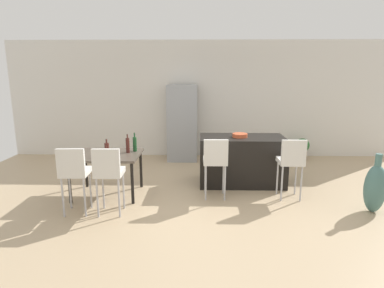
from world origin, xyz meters
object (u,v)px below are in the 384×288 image
object	(u,v)px
dining_chair_far	(108,170)
wine_glass_right	(107,145)
dining_table	(107,158)
wine_bottle_middle	(107,149)
potted_plant	(302,148)
wine_bottle_left	(128,145)
dining_chair_near	(74,170)
refrigerator	(182,123)
wine_bottle_end	(135,144)
bar_chair_middle	(291,159)
kitchen_island	(242,160)
bar_chair_left	(215,159)
fruit_bowl	(240,135)
floor_vase	(375,188)

from	to	relation	value
dining_chair_far	wine_glass_right	world-z (taller)	dining_chair_far
dining_table	wine_bottle_middle	size ratio (longest dim) A/B	3.99
potted_plant	wine_bottle_middle	bearing A→B (deg)	-147.84
wine_bottle_left	potted_plant	xyz separation A→B (m)	(3.79, 2.34, -0.57)
dining_chair_near	dining_chair_far	size ratio (longest dim) A/B	1.00
refrigerator	potted_plant	world-z (taller)	refrigerator
potted_plant	dining_chair_near	bearing A→B (deg)	-143.46
refrigerator	wine_bottle_end	bearing A→B (deg)	-108.16
wine_bottle_end	refrigerator	size ratio (longest dim) A/B	0.18
bar_chair_middle	wine_glass_right	distance (m)	3.20
dining_chair_near	wine_bottle_left	distance (m)	1.13
bar_chair_middle	refrigerator	bearing A→B (deg)	127.03
kitchen_island	bar_chair_middle	world-z (taller)	bar_chair_middle
bar_chair_left	fruit_bowl	size ratio (longest dim) A/B	3.71
floor_vase	potted_plant	world-z (taller)	floor_vase
dining_chair_far	wine_glass_right	distance (m)	1.05
dining_chair_far	refrigerator	xyz separation A→B (m)	(0.93, 3.27, 0.22)
dining_chair_far	kitchen_island	bearing A→B (deg)	34.53
kitchen_island	potted_plant	bearing A→B (deg)	45.86
bar_chair_left	wine_bottle_end	size ratio (longest dim) A/B	3.13
wine_bottle_left	refrigerator	distance (m)	2.49
wine_bottle_end	refrigerator	distance (m)	2.36
refrigerator	potted_plant	bearing A→B (deg)	-0.19
bar_chair_left	dining_table	xyz separation A→B (m)	(-1.88, 0.13, -0.03)
dining_table	wine_bottle_end	xyz separation A→B (m)	(0.46, 0.21, 0.21)
wine_glass_right	wine_bottle_left	bearing A→B (deg)	-10.09
refrigerator	wine_glass_right	bearing A→B (deg)	-118.38
dining_chair_far	wine_glass_right	bearing A→B (deg)	106.50
wine_bottle_end	wine_glass_right	distance (m)	0.49
kitchen_island	fruit_bowl	distance (m)	0.50
potted_plant	refrigerator	bearing A→B (deg)	179.81
wine_bottle_end	wine_bottle_middle	bearing A→B (deg)	-140.03
kitchen_island	wine_bottle_end	bearing A→B (deg)	-166.81
wine_glass_right	refrigerator	size ratio (longest dim) A/B	0.09
dining_chair_far	wine_bottle_end	xyz separation A→B (m)	(0.20, 1.03, 0.18)
dining_chair_near	wine_bottle_end	distance (m)	1.27
bar_chair_left	wine_bottle_left	bearing A→B (deg)	171.00
dining_table	bar_chair_middle	bearing A→B (deg)	-2.42
wine_bottle_middle	fruit_bowl	world-z (taller)	wine_bottle_middle
wine_bottle_left	fruit_bowl	world-z (taller)	wine_bottle_left
wine_bottle_left	floor_vase	bearing A→B (deg)	-10.73
wine_bottle_end	dining_table	bearing A→B (deg)	-155.57
dining_table	dining_chair_far	distance (m)	0.86
wine_glass_right	potted_plant	bearing A→B (deg)	28.44
dining_table	wine_bottle_middle	world-z (taller)	wine_bottle_middle
wine_bottle_left	dining_table	bearing A→B (deg)	-163.01
bar_chair_left	floor_vase	world-z (taller)	bar_chair_left
wine_glass_right	floor_vase	distance (m)	4.44
kitchen_island	bar_chair_left	bearing A→B (deg)	-124.43
dining_chair_far	wine_bottle_end	distance (m)	1.06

